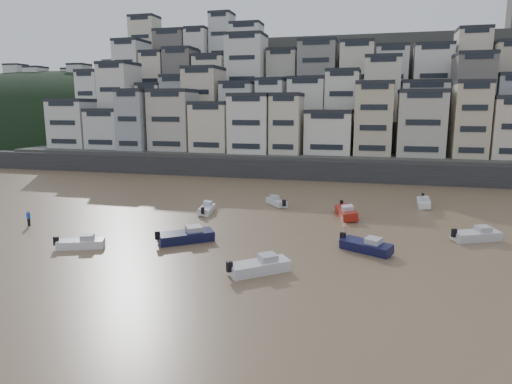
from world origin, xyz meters
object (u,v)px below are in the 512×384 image
(boat_d, at_px, (476,234))
(boat_i, at_px, (424,201))
(person_pink, at_px, (344,231))
(boat_e, at_px, (346,211))
(boat_j, at_px, (81,242))
(boat_a, at_px, (259,264))
(boat_c, at_px, (186,234))
(boat_f, at_px, (207,208))
(person_blue, at_px, (29,218))
(boat_h, at_px, (277,201))
(boat_b, at_px, (366,244))

(boat_d, relative_size, boat_i, 1.01)
(boat_i, distance_m, person_pink, 20.57)
(boat_e, relative_size, boat_j, 1.31)
(boat_a, height_order, person_pink, person_pink)
(boat_c, distance_m, boat_j, 9.76)
(boat_f, xyz_separation_m, person_blue, (-16.93, -10.83, 0.22))
(boat_h, xyz_separation_m, boat_f, (-7.51, -6.46, 0.02))
(boat_j, distance_m, person_blue, 12.07)
(boat_a, bearing_deg, boat_f, 80.79)
(boat_f, bearing_deg, boat_c, -177.30)
(boat_a, relative_size, boat_c, 0.93)
(boat_j, height_order, person_blue, person_blue)
(boat_i, relative_size, boat_j, 1.13)
(boat_e, xyz_separation_m, person_blue, (-33.86, -12.92, 0.05))
(boat_b, bearing_deg, boat_d, 59.48)
(boat_i, xyz_separation_m, boat_f, (-26.51, -10.91, -0.06))
(boat_e, height_order, boat_i, boat_e)
(boat_b, bearing_deg, boat_h, 152.69)
(boat_a, height_order, boat_i, boat_a)
(boat_a, relative_size, boat_i, 1.04)
(boat_e, relative_size, person_blue, 3.47)
(boat_e, xyz_separation_m, boat_i, (9.58, 8.82, -0.11))
(boat_b, height_order, person_pink, person_pink)
(person_blue, height_order, person_pink, same)
(boat_j, bearing_deg, boat_h, 37.09)
(boat_e, distance_m, boat_c, 20.35)
(boat_i, bearing_deg, person_blue, -61.74)
(boat_h, distance_m, person_blue, 29.93)
(boat_h, relative_size, boat_e, 0.75)
(boat_h, distance_m, person_pink, 17.12)
(boat_i, distance_m, boat_f, 28.66)
(boat_e, distance_m, boat_f, 17.05)
(boat_c, distance_m, person_blue, 19.52)
(boat_c, height_order, boat_b, boat_c)
(boat_i, relative_size, boat_b, 0.99)
(boat_j, relative_size, boat_f, 0.98)
(boat_f, bearing_deg, person_pink, -122.34)
(boat_a, bearing_deg, boat_h, 58.08)
(boat_a, relative_size, person_pink, 3.13)
(boat_h, bearing_deg, boat_f, 92.46)
(boat_h, height_order, boat_d, boat_d)
(person_blue, distance_m, person_pink, 34.47)
(boat_b, xyz_separation_m, person_pink, (-2.18, 3.37, 0.16))
(boat_a, xyz_separation_m, person_pink, (5.88, 11.05, 0.13))
(boat_a, xyz_separation_m, boat_c, (-8.97, 6.28, 0.06))
(boat_j, relative_size, person_pink, 2.65)
(boat_f, height_order, person_pink, person_pink)
(boat_d, xyz_separation_m, boat_i, (-3.49, 15.39, -0.01))
(boat_d, distance_m, person_blue, 47.36)
(boat_c, bearing_deg, boat_i, 5.12)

